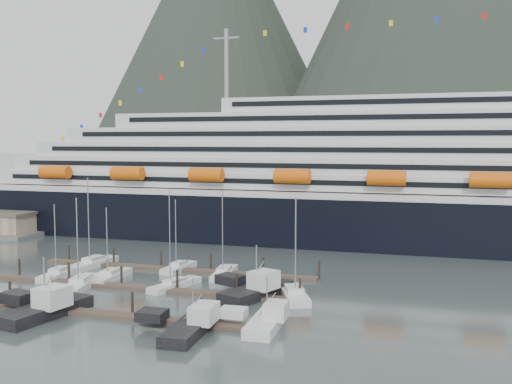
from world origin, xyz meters
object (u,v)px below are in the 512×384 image
(sailboat_e, at_px, (94,264))
(trawler_d, at_px, (266,320))
(sailboat_b, at_px, (81,285))
(sailboat_h, at_px, (294,295))
(trawler_b, at_px, (44,308))
(trawler_e, at_px, (256,290))
(sailboat_f, at_px, (179,268))
(trawler_c, at_px, (192,323))
(cruise_ship, at_px, (408,186))
(sailboat_g, at_px, (224,273))
(sailboat_d, at_px, (175,285))
(sailboat_a, at_px, (59,275))
(sailboat_c, at_px, (111,277))

(sailboat_e, relative_size, trawler_d, 1.47)
(sailboat_b, height_order, sailboat_h, sailboat_h)
(trawler_b, relative_size, trawler_e, 1.01)
(sailboat_f, distance_m, trawler_c, 32.04)
(sailboat_e, height_order, trawler_e, sailboat_e)
(trawler_b, bearing_deg, trawler_d, -71.38)
(cruise_ship, height_order, sailboat_g, cruise_ship)
(trawler_c, bearing_deg, sailboat_g, 9.41)
(sailboat_d, relative_size, sailboat_f, 1.20)
(sailboat_h, xyz_separation_m, trawler_d, (-0.13, -13.11, 0.39))
(sailboat_h, bearing_deg, sailboat_e, 51.44)
(cruise_ship, relative_size, sailboat_a, 17.34)
(sailboat_b, height_order, sailboat_g, sailboat_g)
(sailboat_c, relative_size, trawler_c, 0.89)
(sailboat_g, relative_size, trawler_e, 1.10)
(sailboat_d, distance_m, sailboat_e, 21.90)
(sailboat_c, distance_m, trawler_d, 33.47)
(sailboat_a, distance_m, sailboat_c, 8.57)
(sailboat_b, relative_size, sailboat_c, 1.18)
(sailboat_f, bearing_deg, trawler_b, 174.86)
(sailboat_c, relative_size, trawler_d, 1.09)
(trawler_e, bearing_deg, sailboat_b, 116.56)
(cruise_ship, bearing_deg, sailboat_a, -135.91)
(sailboat_a, xyz_separation_m, trawler_b, (11.07, -18.53, 0.58))
(sailboat_f, height_order, trawler_d, sailboat_f)
(trawler_b, bearing_deg, cruise_ship, -20.20)
(sailboat_f, relative_size, trawler_b, 0.94)
(cruise_ship, bearing_deg, sailboat_b, -128.93)
(trawler_d, bearing_deg, sailboat_d, 49.97)
(sailboat_b, height_order, trawler_d, sailboat_b)
(sailboat_b, relative_size, trawler_c, 1.05)
(sailboat_c, distance_m, sailboat_g, 17.59)
(sailboat_a, relative_size, sailboat_b, 0.87)
(cruise_ship, distance_m, sailboat_b, 69.67)
(trawler_b, bearing_deg, sailboat_a, 40.91)
(sailboat_g, height_order, sailboat_h, sailboat_h)
(sailboat_e, bearing_deg, trawler_d, -116.49)
(sailboat_c, distance_m, trawler_c, 29.38)
(sailboat_b, height_order, trawler_b, sailboat_b)
(trawler_e, bearing_deg, trawler_b, 147.56)
(cruise_ship, height_order, sailboat_d, cruise_ship)
(sailboat_g, distance_m, trawler_d, 26.84)
(cruise_ship, bearing_deg, sailboat_h, -103.51)
(trawler_d, bearing_deg, sailboat_a, 66.53)
(cruise_ship, xyz_separation_m, trawler_e, (-17.29, -50.72, -11.06))
(sailboat_b, bearing_deg, trawler_d, -120.60)
(sailboat_a, bearing_deg, sailboat_f, -61.63)
(sailboat_d, xyz_separation_m, sailboat_f, (-4.40, 10.94, -0.00))
(sailboat_f, distance_m, trawler_d, 33.20)
(cruise_ship, xyz_separation_m, sailboat_e, (-49.73, -39.90, -11.59))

